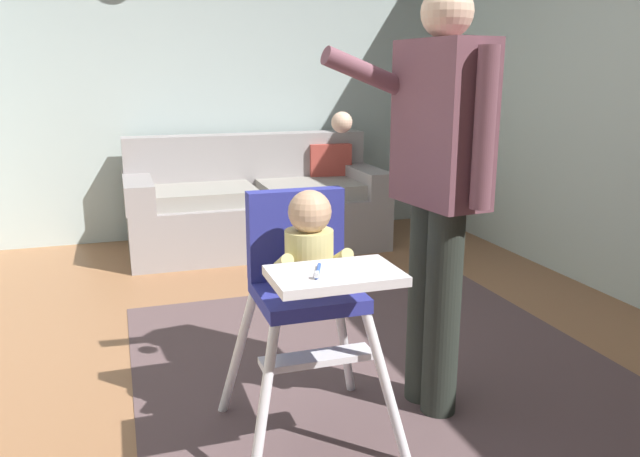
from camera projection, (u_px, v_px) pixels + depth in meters
ground at (331, 399)px, 2.74m from camera, size 5.64×7.32×0.10m
wall_far at (216, 76)px, 5.07m from camera, size 4.84×0.06×2.62m
area_rug at (403, 395)px, 2.66m from camera, size 2.18×2.80×0.01m
couch at (256, 205)px, 4.89m from camera, size 1.95×0.86×0.86m
high_chair at (308, 270)px, 2.21m from camera, size 0.61×0.73×0.96m
adult_standing at (438, 183)px, 2.37m from camera, size 0.55×0.50×1.64m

